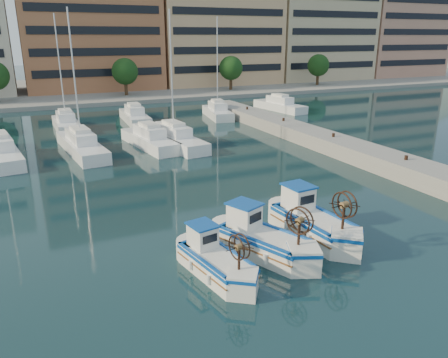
# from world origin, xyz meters

# --- Properties ---
(ground) EXTENTS (300.00, 300.00, 0.00)m
(ground) POSITION_xyz_m (0.00, 0.00, 0.00)
(ground) COLOR #17353E
(ground) RESTS_ON ground
(quay) EXTENTS (3.00, 60.00, 1.20)m
(quay) POSITION_xyz_m (13.00, 8.00, 0.60)
(quay) COLOR gray
(quay) RESTS_ON ground
(waterfront) EXTENTS (180.00, 40.00, 25.60)m
(waterfront) POSITION_xyz_m (9.23, 65.04, 11.10)
(waterfront) COLOR gray
(waterfront) RESTS_ON ground
(hill_east) EXTENTS (160.00, 160.00, 50.00)m
(hill_east) POSITION_xyz_m (140.00, 110.00, 0.00)
(hill_east) COLOR slate
(hill_east) RESTS_ON ground
(yacht_marina) EXTENTS (40.22, 22.21, 11.50)m
(yacht_marina) POSITION_xyz_m (-3.28, 27.25, 0.53)
(yacht_marina) COLOR white
(yacht_marina) RESTS_ON ground
(fishing_boat_a) EXTENTS (2.22, 3.99, 2.42)m
(fishing_boat_a) POSITION_xyz_m (-4.33, -0.65, 0.67)
(fishing_boat_a) COLOR white
(fishing_boat_a) RESTS_ON ground
(fishing_boat_b) EXTENTS (3.32, 4.62, 2.78)m
(fishing_boat_b) POSITION_xyz_m (-1.74, 0.05, 0.77)
(fishing_boat_b) COLOR white
(fishing_boat_b) RESTS_ON ground
(fishing_boat_c) EXTENTS (2.33, 4.83, 2.96)m
(fishing_boat_c) POSITION_xyz_m (1.39, 0.68, 0.81)
(fishing_boat_c) COLOR white
(fishing_boat_c) RESTS_ON ground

